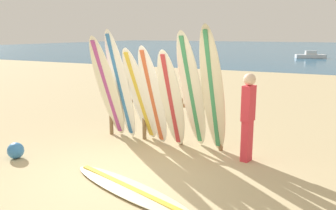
% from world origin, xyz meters
% --- Properties ---
extents(ground_plane, '(120.00, 120.00, 0.00)m').
position_xyz_m(ground_plane, '(0.00, 0.00, 0.00)').
color(ground_plane, tan).
extents(ocean_water, '(120.00, 80.00, 0.01)m').
position_xyz_m(ocean_water, '(0.00, 58.00, 0.00)').
color(ocean_water, '#1E5984').
rests_on(ocean_water, ground).
extents(surfboard_rack, '(2.86, 0.09, 1.03)m').
position_xyz_m(surfboard_rack, '(-0.32, 2.19, 0.64)').
color(surfboard_rack, olive).
rests_on(surfboard_rack, ground).
extents(surfboard_leaning_far_left, '(0.66, 1.00, 2.37)m').
position_xyz_m(surfboard_leaning_far_left, '(-1.54, 1.87, 1.18)').
color(surfboard_leaning_far_left, silver).
rests_on(surfboard_leaning_far_left, ground).
extents(surfboard_leaning_left, '(0.67, 0.87, 2.50)m').
position_xyz_m(surfboard_leaning_left, '(-1.21, 1.90, 1.25)').
color(surfboard_leaning_left, white).
rests_on(surfboard_leaning_left, ground).
extents(surfboard_leaning_center_left, '(0.74, 1.02, 2.13)m').
position_xyz_m(surfboard_leaning_center_left, '(-0.73, 1.93, 1.06)').
color(surfboard_leaning_center_left, white).
rests_on(surfboard_leaning_center_left, ground).
extents(surfboard_leaning_center, '(0.65, 0.83, 2.18)m').
position_xyz_m(surfboard_leaning_center, '(-0.34, 1.80, 1.09)').
color(surfboard_leaning_center, white).
rests_on(surfboard_leaning_center, ground).
extents(surfboard_leaning_center_right, '(0.52, 0.84, 2.11)m').
position_xyz_m(surfboard_leaning_center_right, '(0.12, 1.76, 1.06)').
color(surfboard_leaning_center_right, white).
rests_on(surfboard_leaning_center_right, ground).
extents(surfboard_leaning_right, '(0.59, 1.02, 2.47)m').
position_xyz_m(surfboard_leaning_right, '(0.49, 1.93, 1.24)').
color(surfboard_leaning_right, silver).
rests_on(surfboard_leaning_right, ground).
extents(surfboard_leaning_far_right, '(0.61, 0.83, 2.59)m').
position_xyz_m(surfboard_leaning_far_right, '(0.96, 1.87, 1.29)').
color(surfboard_leaning_far_right, beige).
rests_on(surfboard_leaning_far_right, ground).
extents(surfboard_lying_on_sand, '(2.74, 1.36, 0.08)m').
position_xyz_m(surfboard_lying_on_sand, '(0.40, -0.31, 0.04)').
color(surfboard_lying_on_sand, beige).
rests_on(surfboard_lying_on_sand, ground).
extents(beachgoer_standing, '(0.23, 0.30, 1.69)m').
position_xyz_m(beachgoer_standing, '(1.68, 1.82, 0.93)').
color(beachgoer_standing, '#D8333F').
rests_on(beachgoer_standing, ground).
extents(small_boat_offshore, '(2.90, 1.71, 0.71)m').
position_xyz_m(small_boat_offshore, '(0.23, 32.51, 0.26)').
color(small_boat_offshore, silver).
rests_on(small_boat_offshore, ocean_water).
extents(beach_ball, '(0.32, 0.32, 0.32)m').
position_xyz_m(beach_ball, '(-2.38, -0.05, 0.16)').
color(beach_ball, '#3372B2').
rests_on(beach_ball, ground).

